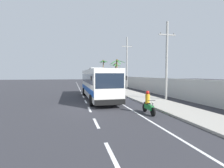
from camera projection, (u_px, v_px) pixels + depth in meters
ground_plane at (88, 107)px, 14.13m from camera, size 160.00×160.00×0.00m
sidewalk_kerb at (126, 92)px, 25.42m from camera, size 3.20×90.00×0.14m
lane_markings at (92, 90)px, 28.93m from camera, size 3.41×71.00×0.01m
boundary_wall at (139, 83)px, 30.13m from camera, size 0.24×60.00×2.33m
coach_bus_foreground at (98, 83)px, 18.86m from camera, size 3.14×11.89×3.62m
motorcycle_beside_bus at (148, 104)px, 11.80m from camera, size 0.56×1.96×1.66m
motorcycle_trailing at (102, 88)px, 27.14m from camera, size 0.56×1.96×1.57m
pedestrian_near_kerb at (120, 85)px, 26.81m from camera, size 0.36×0.36×1.71m
utility_pole_nearest at (167, 60)px, 17.55m from camera, size 1.96×0.24×8.41m
utility_pole_mid at (127, 62)px, 31.07m from camera, size 2.06×0.24×9.82m
palm_nearest at (117, 66)px, 38.09m from camera, size 3.70×3.62×6.34m
palm_second at (103, 67)px, 50.75m from camera, size 2.95×2.79×7.30m
palm_third at (116, 70)px, 48.04m from camera, size 3.11×3.00×6.11m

